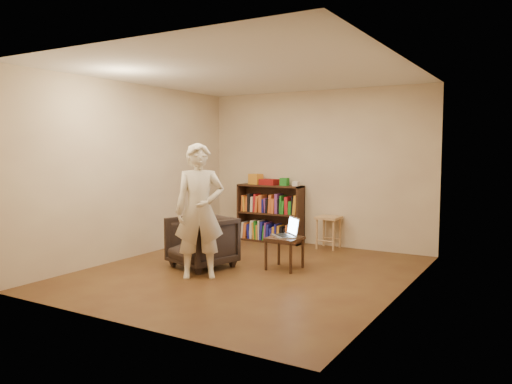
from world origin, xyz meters
The scene contains 15 objects.
floor centered at (0.00, 0.00, 0.00)m, with size 4.50×4.50×0.00m, color #4B2918.
ceiling centered at (0.00, 0.00, 2.60)m, with size 4.50×4.50×0.00m, color silver.
wall_back centered at (0.00, 2.25, 1.30)m, with size 4.00×4.00×0.00m, color beige.
wall_left centered at (-2.00, 0.00, 1.30)m, with size 4.50×4.50×0.00m, color beige.
wall_right centered at (2.00, 0.00, 1.30)m, with size 4.50×4.50×0.00m, color beige.
bookshelf centered at (-0.80, 2.09, 0.44)m, with size 1.20×0.30×1.00m.
box_yellow centered at (-1.11, 2.10, 1.09)m, with size 0.22×0.16×0.18m, color orange.
red_cloth centered at (-0.83, 2.09, 1.05)m, with size 0.30×0.22×0.10m, color maroon.
box_green centered at (-0.52, 2.08, 1.07)m, with size 0.13×0.13×0.13m, color #217C24.
box_white centered at (-0.30, 2.08, 1.04)m, with size 0.10×0.10×0.08m, color silver.
stool centered at (0.31, 2.03, 0.43)m, with size 0.37×0.37×0.53m.
armchair centered at (-0.70, -0.06, 0.35)m, with size 0.75×0.77×0.70m, color black.
side_table centered at (0.34, 0.42, 0.36)m, with size 0.43×0.43×0.44m.
laptop centered at (0.35, 0.47, 0.50)m, with size 0.46×0.46×0.27m.
person centered at (-0.39, -0.51, 0.85)m, with size 0.62×0.41×1.70m, color beige.
Camera 1 is at (3.38, -5.52, 1.64)m, focal length 35.00 mm.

